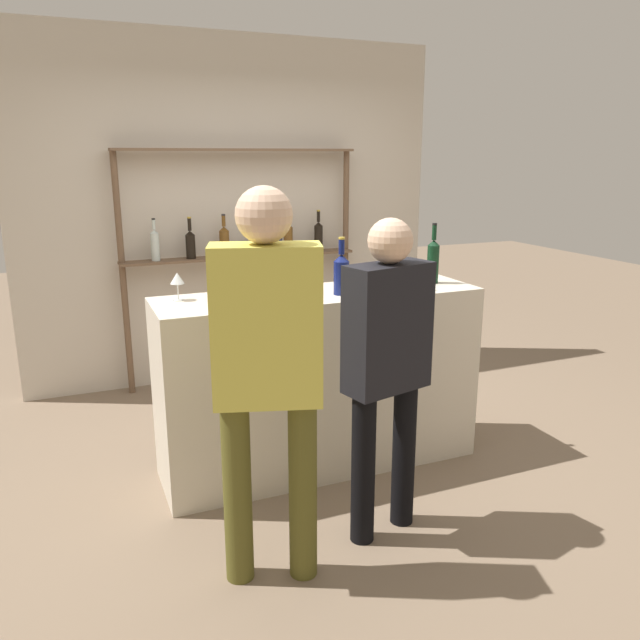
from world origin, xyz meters
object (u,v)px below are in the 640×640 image
Objects in this scene: counter_bottle_3 at (253,277)px; ice_bucket at (232,277)px; wine_glass at (177,279)px; customer_left at (267,361)px; counter_bottle_0 at (341,273)px; counter_bottle_1 at (433,260)px; counter_bottle_4 at (397,267)px; customer_center at (387,357)px; counter_bottle_2 at (280,274)px.

counter_bottle_3 is 0.18m from ice_bucket.
wine_glass is 0.09× the size of customer_left.
counter_bottle_0 is at bearing -3.89° from counter_bottle_3.
counter_bottle_0 is at bearing -172.78° from counter_bottle_1.
wine_glass is (-0.38, 0.17, -0.02)m from counter_bottle_3.
counter_bottle_1 is 1.66m from customer_left.
counter_bottle_4 is 0.87m from customer_center.
counter_bottle_0 is 0.97× the size of counter_bottle_4.
counter_bottle_2 is 2.18× the size of wine_glass.
counter_bottle_1 is (0.66, 0.08, 0.02)m from counter_bottle_0.
wine_glass is at bearing 27.97° from customer_center.
ice_bucket is 0.12× the size of customer_left.
counter_bottle_2 is 0.71m from counter_bottle_4.
counter_bottle_1 is 0.21× the size of customer_left.
customer_center is at bearing -59.86° from counter_bottle_3.
counter_bottle_2 is at bearing 179.79° from counter_bottle_1.
counter_bottle_3 is 0.91m from customer_left.
counter_bottle_0 is at bearing 178.10° from counter_bottle_4.
wine_glass is at bearing 167.61° from counter_bottle_2.
counter_bottle_0 is 2.13× the size of wine_glass.
counter_bottle_0 is at bearing -20.12° from customer_center.
counter_bottle_4 is at bearing -1.90° from counter_bottle_0.
counter_bottle_1 is at bearing -0.21° from counter_bottle_2.
counter_bottle_3 is at bearing -64.12° from ice_bucket.
customer_center is (0.81, -0.92, -0.27)m from wine_glass.
counter_bottle_2 is 0.21× the size of customer_center.
customer_left reaches higher than counter_bottle_1.
counter_bottle_1 is 1.56m from wine_glass.
counter_bottle_3 is 0.42m from wine_glass.
wine_glass is at bearing 177.50° from ice_bucket.
counter_bottle_2 is (-1.01, 0.00, -0.02)m from counter_bottle_1.
customer_center is at bearing -96.50° from counter_bottle_0.
customer_left is at bearing -146.55° from counter_bottle_1.
counter_bottle_2 is at bearing -12.39° from wine_glass.
counter_bottle_4 is (0.36, -0.01, 0.01)m from counter_bottle_0.
counter_bottle_0 is 0.98× the size of counter_bottle_2.
ice_bucket is at bearing 161.62° from counter_bottle_0.
customer_left is at bearing -112.19° from counter_bottle_2.
counter_bottle_1 is 1.18m from counter_bottle_3.
customer_center reaches higher than wine_glass.
counter_bottle_0 is 0.35m from counter_bottle_2.
counter_bottle_1 is at bearing -39.19° from customer_left.
counter_bottle_4 is (0.87, -0.05, 0.00)m from counter_bottle_3.
counter_bottle_1 reaches higher than wine_glass.
counter_bottle_1 is 2.42× the size of wine_glass.
counter_bottle_0 reaches higher than ice_bucket.
customer_left is (-0.63, -0.12, 0.10)m from customer_center.
counter_bottle_3 is 0.20× the size of customer_left.
counter_bottle_2 reaches higher than counter_bottle_0.
customer_left is at bearing -80.21° from wine_glass.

